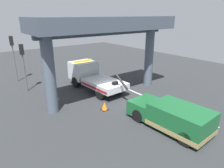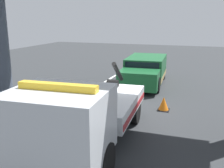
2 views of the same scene
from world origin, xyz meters
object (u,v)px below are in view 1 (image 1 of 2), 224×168
(tow_truck_white, at_px, (92,76))
(traffic_light_far, at_px, (13,49))
(towed_van_green, at_px, (172,117))
(traffic_light_near, at_px, (23,57))
(traffic_cone_orange, at_px, (105,106))

(tow_truck_white, xyz_separation_m, traffic_light_far, (6.42, 5.15, 2.18))
(towed_van_green, height_order, traffic_light_far, traffic_light_far)
(traffic_light_near, bearing_deg, traffic_cone_orange, -155.49)
(traffic_light_near, distance_m, traffic_cone_orange, 8.67)
(tow_truck_white, bearing_deg, traffic_light_near, 60.45)
(traffic_light_near, relative_size, traffic_cone_orange, 7.09)
(tow_truck_white, height_order, traffic_light_near, traffic_light_near)
(tow_truck_white, bearing_deg, towed_van_green, -179.72)
(traffic_light_near, xyz_separation_m, traffic_cone_orange, (-7.46, -3.40, -2.82))
(tow_truck_white, distance_m, towed_van_green, 9.09)
(traffic_light_far, bearing_deg, tow_truck_white, -141.25)
(traffic_light_near, relative_size, traffic_light_far, 0.92)
(traffic_cone_orange, bearing_deg, traffic_light_far, 17.24)
(towed_van_green, relative_size, traffic_light_near, 1.24)
(traffic_cone_orange, bearing_deg, towed_van_green, -158.44)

